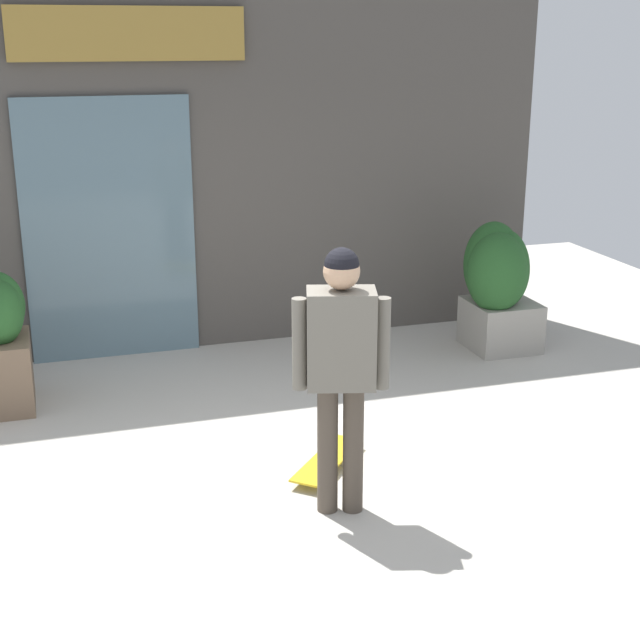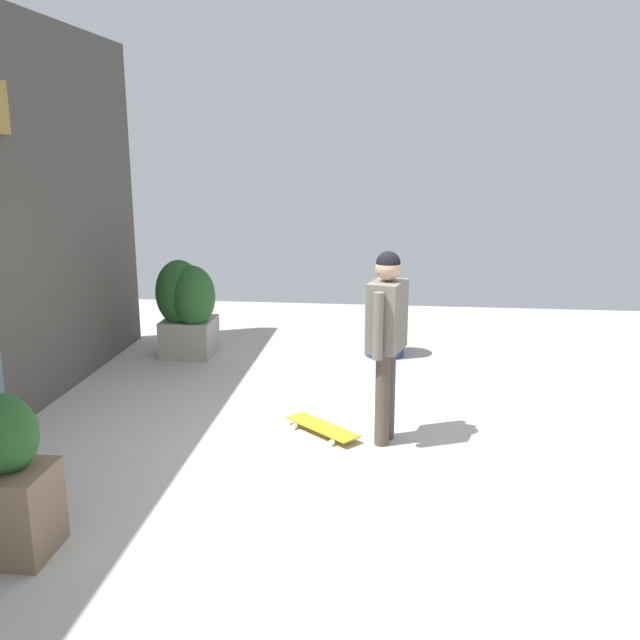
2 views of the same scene
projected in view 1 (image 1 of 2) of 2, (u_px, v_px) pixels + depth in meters
ground_plane at (272, 489)px, 6.08m from camera, size 12.00×12.00×0.00m
building_facade at (181, 148)px, 8.37m from camera, size 7.02×0.31×3.83m
skateboarder at (341, 355)px, 5.50m from camera, size 0.57×0.36×1.71m
skateboard at (327, 460)px, 6.35m from camera, size 0.69×0.73×0.08m
planter_box_right at (498, 280)px, 8.58m from camera, size 0.73×0.75×1.22m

